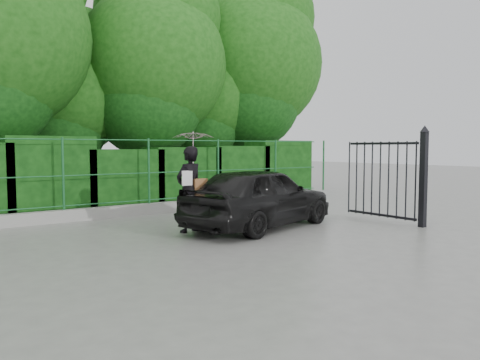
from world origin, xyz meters
TOP-DOWN VIEW (x-y plane):
  - ground at (0.00, 0.00)m, footprint 80.00×80.00m
  - kerb at (0.00, 4.50)m, footprint 14.00×0.25m
  - fence at (0.22, 4.50)m, footprint 14.13×0.06m
  - hedge at (0.05, 5.50)m, footprint 14.20×1.20m
  - trees at (1.14, 7.74)m, footprint 17.10×6.15m
  - gate at (4.60, -0.72)m, footprint 0.22×2.33m
  - woman at (-0.00, 1.50)m, footprint 0.98×0.90m
  - car at (1.50, 0.97)m, footprint 4.48×2.71m

SIDE VIEW (x-z plane):
  - ground at x=0.00m, z-range 0.00..0.00m
  - kerb at x=0.00m, z-range 0.00..0.30m
  - car at x=1.50m, z-range 0.00..1.43m
  - hedge at x=0.05m, z-range -0.10..2.05m
  - gate at x=4.60m, z-range 0.01..2.37m
  - fence at x=0.22m, z-range 0.30..2.10m
  - woman at x=0.00m, z-range 0.29..2.51m
  - trees at x=1.14m, z-range 0.58..8.66m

